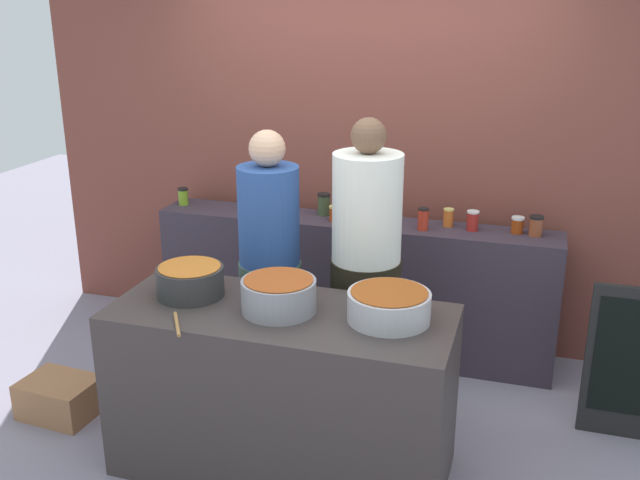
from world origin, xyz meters
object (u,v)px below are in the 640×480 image
object	(u,v)px
preserve_jar_0	(183,196)
cooking_pot_right	(389,306)
cooking_pot_center	(279,295)
bread_crate	(60,397)
preserve_jar_3	(336,213)
preserve_jar_6	(448,217)
cook_with_tongs	(270,287)
preserve_jar_8	(517,225)
preserve_jar_1	(252,202)
cooking_pot_left	(190,281)
wooden_spoon	(177,324)
preserve_jar_5	(423,219)
preserve_jar_7	(473,221)
preserve_jar_2	(324,204)
chalkboard_sign	(640,365)
preserve_jar_4	(373,215)
cook_in_cap	(365,290)
preserve_jar_9	(536,226)

from	to	relation	value
preserve_jar_0	cooking_pot_right	size ratio (longest dim) A/B	0.31
cooking_pot_center	bread_crate	size ratio (longest dim) A/B	0.86
preserve_jar_3	cooking_pot_right	xyz separation A→B (m)	(0.64, -1.31, -0.03)
preserve_jar_6	cook_with_tongs	size ratio (longest dim) A/B	0.07
preserve_jar_8	preserve_jar_1	bearing A→B (deg)	-178.31
preserve_jar_3	preserve_jar_8	distance (m)	1.16
cooking_pot_left	cook_with_tongs	xyz separation A→B (m)	(0.23, 0.53, -0.22)
preserve_jar_1	bread_crate	size ratio (longest dim) A/B	0.30
wooden_spoon	bread_crate	bearing A→B (deg)	160.00
preserve_jar_0	wooden_spoon	size ratio (longest dim) A/B	0.49
preserve_jar_5	wooden_spoon	xyz separation A→B (m)	(-0.88, -1.64, -0.11)
preserve_jar_7	preserve_jar_0	bearing A→B (deg)	-179.67
preserve_jar_2	preserve_jar_3	xyz separation A→B (m)	(0.11, -0.11, -0.02)
preserve_jar_3	preserve_jar_5	distance (m)	0.58
wooden_spoon	cook_with_tongs	distance (m)	0.89
chalkboard_sign	bread_crate	bearing A→B (deg)	-166.75
preserve_jar_4	cooking_pot_right	bearing A→B (deg)	-73.43
preserve_jar_5	preserve_jar_6	world-z (taller)	preserve_jar_5
preserve_jar_0	cook_in_cap	world-z (taller)	cook_in_cap
preserve_jar_2	cooking_pot_left	world-z (taller)	preserve_jar_2
preserve_jar_8	bread_crate	distance (m)	2.97
preserve_jar_6	cooking_pot_right	xyz separation A→B (m)	(-0.09, -1.41, -0.03)
cooking_pot_right	cook_in_cap	world-z (taller)	cook_in_cap
preserve_jar_2	cooking_pot_right	distance (m)	1.60
preserve_jar_4	preserve_jar_9	distance (m)	1.02
preserve_jar_1	preserve_jar_9	distance (m)	1.88
preserve_jar_0	wooden_spoon	bearing A→B (deg)	-63.58
preserve_jar_7	cooking_pot_left	bearing A→B (deg)	-132.96
cooking_pot_center	chalkboard_sign	xyz separation A→B (m)	(1.78, 0.82, -0.52)
preserve_jar_2	wooden_spoon	bearing A→B (deg)	-95.78
preserve_jar_5	cooking_pot_left	world-z (taller)	preserve_jar_5
preserve_jar_1	preserve_jar_6	bearing A→B (deg)	2.75
preserve_jar_0	preserve_jar_8	distance (m)	2.30
preserve_jar_7	cooking_pot_right	size ratio (longest dim) A/B	0.32
wooden_spoon	preserve_jar_4	bearing A→B (deg)	71.38
cook_with_tongs	preserve_jar_5	bearing A→B (deg)	45.86
preserve_jar_1	preserve_jar_4	distance (m)	0.87
preserve_jar_2	cooking_pot_center	bearing A→B (deg)	-81.57
preserve_jar_6	cooking_pot_center	distance (m)	1.59
cooking_pot_right	wooden_spoon	xyz separation A→B (m)	(-0.93, -0.36, -0.06)
preserve_jar_2	preserve_jar_4	bearing A→B (deg)	-19.66
preserve_jar_7	preserve_jar_9	xyz separation A→B (m)	(0.39, 0.01, -0.00)
preserve_jar_5	preserve_jar_6	bearing A→B (deg)	40.11
preserve_jar_7	preserve_jar_1	bearing A→B (deg)	-179.11
preserve_jar_9	cooking_pot_right	distance (m)	1.51
cooking_pot_left	cooking_pot_right	world-z (taller)	cooking_pot_left
preserve_jar_6	cook_in_cap	xyz separation A→B (m)	(-0.34, -0.85, -0.20)
preserve_jar_1	preserve_jar_6	distance (m)	1.34
preserve_jar_4	preserve_jar_7	size ratio (longest dim) A/B	1.06
preserve_jar_0	wooden_spoon	world-z (taller)	preserve_jar_0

